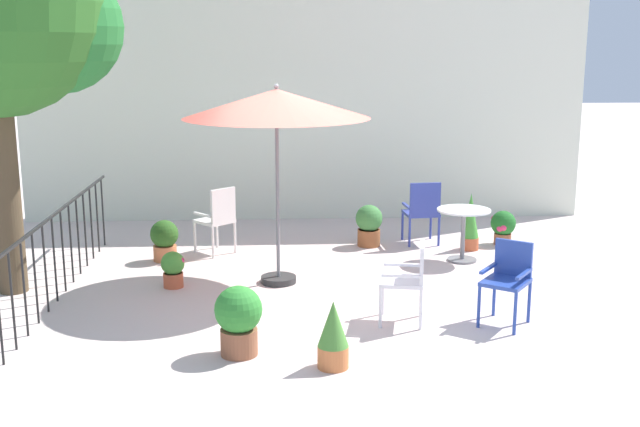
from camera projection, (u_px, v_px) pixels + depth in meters
ground_plane at (319, 301)px, 8.96m from camera, size 60.00×60.00×0.00m
villa_facade at (304, 77)px, 12.84m from camera, size 9.37×0.30×4.75m
terrace_railing at (49, 248)px, 8.65m from camera, size 0.03×5.84×1.01m
patio_umbrella_0 at (276, 105)px, 9.20m from camera, size 2.25×2.25×2.45m
cafe_table_0 at (463, 225)px, 10.53m from camera, size 0.73×0.73×0.73m
patio_chair_0 at (508, 276)px, 8.17m from camera, size 0.62×0.63×0.88m
patio_chair_1 at (423, 209)px, 11.41m from camera, size 0.51×0.51×0.95m
patio_chair_2 at (409, 276)px, 8.19m from camera, size 0.53×0.53×0.87m
patio_chair_3 at (218, 216)px, 10.87m from camera, size 0.62×0.62×0.96m
potted_plant_0 at (369, 224)px, 11.37m from camera, size 0.40×0.40×0.61m
potted_plant_1 at (503, 226)px, 11.46m from camera, size 0.37×0.38×0.51m
potted_plant_2 at (333, 335)px, 7.07m from camera, size 0.29×0.29×0.64m
potted_plant_3 at (238, 318)px, 7.35m from camera, size 0.46×0.46×0.68m
potted_plant_4 at (173, 268)px, 9.44m from camera, size 0.29×0.29×0.45m
potted_plant_5 at (165, 239)px, 10.58m from camera, size 0.38×0.38×0.57m
potted_plant_6 at (470, 222)px, 11.14m from camera, size 0.26×0.26×0.83m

